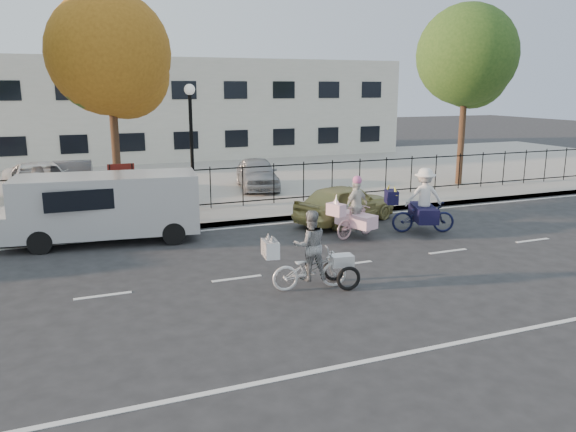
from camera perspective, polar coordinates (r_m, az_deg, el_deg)
name	(u,v)px	position (r m, az deg, el deg)	size (l,w,h in m)	color
ground	(237,279)	(13.28, -5.21, -6.36)	(120.00, 120.00, 0.00)	#333334
road_markings	(237,278)	(13.28, -5.21, -6.34)	(60.00, 9.52, 0.01)	silver
curb	(191,227)	(17.97, -9.84, -1.09)	(60.00, 0.10, 0.15)	#A8A399
sidewalk	(184,220)	(18.97, -10.51, -0.37)	(60.00, 2.20, 0.15)	#A8A399
parking_lot	(146,180)	(27.60, -14.21, 3.61)	(60.00, 15.60, 0.15)	#A8A399
iron_fence	(177,190)	(19.86, -11.24, 2.63)	(58.00, 0.06, 1.50)	black
building	(121,109)	(37.22, -16.61, 10.34)	(34.00, 10.00, 6.00)	silver
lamppost	(191,126)	(19.30, -9.84, 9.02)	(0.36, 0.36, 4.33)	black
street_sign	(122,180)	(19.14, -16.54, 3.53)	(0.85, 0.06, 1.80)	black
zebra_trike	(310,259)	(12.40, 2.26, -4.38)	(2.09, 0.91, 1.78)	white
unicorn_bike	(355,215)	(16.73, 6.87, 0.12)	(1.88, 1.36, 1.86)	beige
bull_bike	(423,207)	(17.67, 13.51, 0.91)	(2.22, 1.57, 2.00)	#0F1335
white_van	(104,205)	(16.89, -18.16, 1.03)	(5.67, 2.43, 1.95)	silver
gold_sedan	(345,203)	(18.56, 5.83, 1.30)	(1.53, 3.79, 1.29)	tan
lot_car_b	(40,183)	(22.99, -23.88, 3.09)	(2.41, 5.22, 1.45)	white
lot_car_c	(73,180)	(23.50, -21.03, 3.45)	(1.46, 4.19, 1.38)	#494B51
lot_car_d	(257,173)	(23.91, -3.15, 4.37)	(1.55, 3.85, 1.31)	#989B9F
tree_mid	(114,60)	(20.39, -17.28, 14.91)	(4.10, 4.10, 7.52)	#442D1D
tree_east	(469,60)	(26.14, 17.87, 14.85)	(4.29, 4.29, 7.86)	#442D1D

